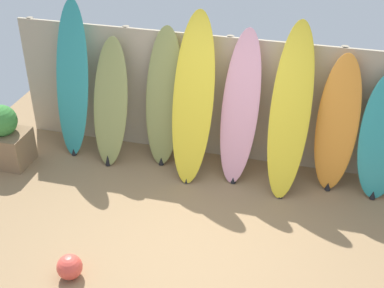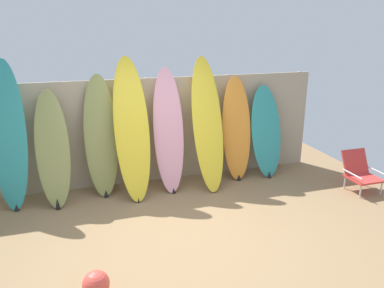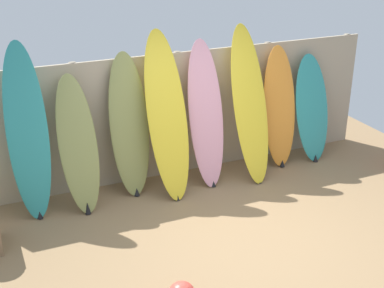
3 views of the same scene
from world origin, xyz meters
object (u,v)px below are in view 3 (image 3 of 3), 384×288
Objects in this scene: surfboard_yellow_5 at (250,105)px; surfboard_orange_6 at (279,108)px; surfboard_olive_1 at (78,146)px; surfboard_yellow_3 at (167,117)px; surfboard_pink_4 at (206,115)px; surfboard_olive_2 at (129,126)px; surfboard_teal_7 at (312,109)px; surfboard_teal_0 at (27,133)px.

surfboard_orange_6 is (0.59, 0.15, -0.17)m from surfboard_yellow_5.
surfboard_orange_6 is at bearing 2.13° from surfboard_olive_1.
surfboard_yellow_3 is 0.62m from surfboard_pink_4.
surfboard_olive_1 is at bearing -168.48° from surfboard_olive_2.
surfboard_orange_6 is at bearing 3.39° from surfboard_pink_4.
surfboard_pink_4 is (1.07, -0.11, 0.04)m from surfboard_olive_2.
surfboard_pink_4 is at bearing -176.61° from surfboard_orange_6.
surfboard_yellow_3 reaches higher than surfboard_pink_4.
surfboard_teal_7 is at bearing -1.19° from surfboard_olive_2.
surfboard_yellow_5 is (1.25, 0.01, -0.01)m from surfboard_yellow_3.
surfboard_olive_2 is at bearing 11.52° from surfboard_olive_1.
surfboard_yellow_3 reaches higher than surfboard_olive_2.
surfboard_olive_2 is (0.72, 0.15, 0.10)m from surfboard_olive_1.
surfboard_yellow_3 is (1.77, -0.13, -0.01)m from surfboard_teal_0.
surfboard_olive_1 is at bearing 179.07° from surfboard_yellow_5.
surfboard_olive_1 is at bearing -178.60° from surfboard_teal_7.
surfboard_olive_2 is 1.73m from surfboard_yellow_5.
surfboard_olive_1 is at bearing -178.74° from surfboard_pink_4.
surfboard_yellow_5 reaches higher than surfboard_olive_1.
surfboard_pink_4 is 1.23× the size of surfboard_teal_7.
surfboard_olive_2 is (1.31, 0.07, -0.13)m from surfboard_teal_0.
surfboard_teal_0 is at bearing 172.03° from surfboard_olive_1.
surfboard_olive_1 is at bearing -177.87° from surfboard_orange_6.
surfboard_olive_2 reaches higher than surfboard_teal_7.
surfboard_yellow_3 reaches higher than surfboard_teal_7.
surfboard_yellow_5 is (3.02, -0.12, -0.02)m from surfboard_teal_0.
surfboard_orange_6 is (1.84, 0.17, -0.18)m from surfboard_yellow_3.
surfboard_teal_7 is at bearing 1.53° from surfboard_pink_4.
surfboard_olive_1 is 1.80m from surfboard_pink_4.
surfboard_teal_0 is 2.38m from surfboard_pink_4.
surfboard_yellow_3 is 1.02× the size of surfboard_yellow_5.
surfboard_yellow_3 is (0.46, -0.20, 0.13)m from surfboard_olive_2.
surfboard_olive_2 is 2.88m from surfboard_teal_7.
surfboard_yellow_5 is at bearing -0.93° from surfboard_olive_1.
surfboard_olive_1 reaches higher than surfboard_teal_7.
surfboard_olive_1 is (0.58, -0.08, -0.23)m from surfboard_teal_0.
surfboard_olive_2 is at bearing 156.59° from surfboard_yellow_3.
surfboard_olive_1 is 2.45m from surfboard_yellow_5.
surfboard_yellow_5 is (0.64, -0.08, 0.08)m from surfboard_pink_4.
surfboard_orange_6 is at bearing 0.49° from surfboard_teal_0.
surfboard_yellow_3 is 1.25m from surfboard_yellow_5.
surfboard_teal_0 reaches higher than surfboard_pink_4.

